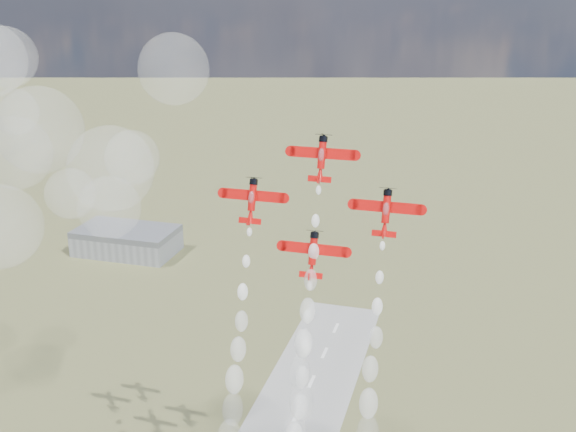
% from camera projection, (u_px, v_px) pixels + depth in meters
% --- Properties ---
extents(hangar, '(50.00, 28.00, 13.00)m').
position_uv_depth(hangar, '(127.00, 240.00, 343.97)').
color(hangar, gray).
rests_on(hangar, ground).
extents(plane_lead, '(13.09, 5.65, 9.02)m').
position_uv_depth(plane_lead, '(322.00, 158.00, 131.88)').
color(plane_lead, red).
rests_on(plane_lead, ground).
extents(plane_left, '(13.09, 5.65, 9.02)m').
position_uv_depth(plane_left, '(252.00, 200.00, 135.45)').
color(plane_left, red).
rests_on(plane_left, ground).
extents(plane_right, '(13.09, 5.65, 9.02)m').
position_uv_depth(plane_right, '(386.00, 212.00, 128.42)').
color(plane_right, red).
rests_on(plane_right, ground).
extents(plane_slot, '(13.09, 5.65, 9.02)m').
position_uv_depth(plane_slot, '(313.00, 254.00, 131.99)').
color(plane_slot, red).
rests_on(plane_slot, ground).
extents(smoke_trail_lead, '(5.74, 19.39, 48.95)m').
position_uv_depth(smoke_trail_lead, '(300.00, 385.00, 132.14)').
color(smoke_trail_lead, white).
rests_on(smoke_trail_lead, plane_lead).
extents(smoke_trail_left, '(5.29, 18.56, 48.87)m').
position_uv_depth(smoke_trail_left, '(231.00, 420.00, 135.66)').
color(smoke_trail_left, white).
rests_on(smoke_trail_left, plane_left).
extents(drifted_smoke_cloud, '(66.89, 43.12, 53.32)m').
position_uv_depth(drifted_smoke_cloud, '(51.00, 141.00, 160.28)').
color(drifted_smoke_cloud, white).
rests_on(drifted_smoke_cloud, ground).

